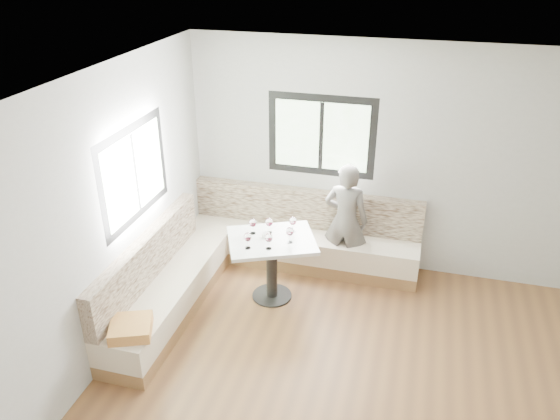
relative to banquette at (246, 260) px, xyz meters
name	(u,v)px	position (x,y,z in m)	size (l,w,h in m)	color
room	(362,272)	(1.51, -1.54, 1.08)	(5.01, 5.01, 2.81)	brown
banquette	(246,260)	(0.00, 0.00, 0.00)	(2.90, 2.81, 0.95)	olive
table	(272,254)	(0.37, -0.18, 0.25)	(1.16, 1.06, 0.78)	black
person	(346,220)	(1.08, 0.56, 0.40)	(0.53, 0.35, 1.46)	#5E5954
olive_ramekin	(266,235)	(0.29, -0.14, 0.46)	(0.09, 0.09, 0.04)	white
wine_glass_a	(248,238)	(0.18, -0.44, 0.57)	(0.08, 0.08, 0.19)	white
wine_glass_b	(269,238)	(0.40, -0.39, 0.57)	(0.08, 0.08, 0.19)	white
wine_glass_c	(290,232)	(0.58, -0.20, 0.57)	(0.08, 0.08, 0.19)	white
wine_glass_d	(269,223)	(0.31, -0.05, 0.57)	(0.08, 0.08, 0.19)	white
wine_glass_e	(293,221)	(0.55, 0.05, 0.57)	(0.08, 0.08, 0.19)	white
wine_glass_f	(253,223)	(0.13, -0.12, 0.57)	(0.08, 0.08, 0.19)	white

